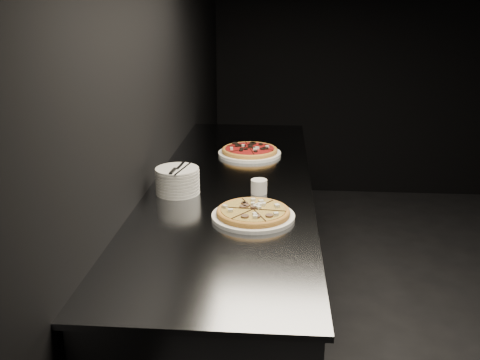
# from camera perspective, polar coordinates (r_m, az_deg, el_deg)

# --- Properties ---
(wall_left) EXTENTS (0.02, 5.00, 2.80)m
(wall_left) POSITION_cam_1_polar(r_m,az_deg,el_deg) (2.48, -9.56, 10.69)
(wall_left) COLOR black
(wall_left) RESTS_ON floor
(counter) EXTENTS (0.74, 2.44, 0.92)m
(counter) POSITION_cam_1_polar(r_m,az_deg,el_deg) (2.71, -0.78, -9.30)
(counter) COLOR slate
(counter) RESTS_ON floor
(pizza_mushroom) EXTENTS (0.33, 0.33, 0.04)m
(pizza_mushroom) POSITION_cam_1_polar(r_m,az_deg,el_deg) (2.09, 1.42, -3.56)
(pizza_mushroom) COLOR white
(pizza_mushroom) RESTS_ON counter
(pizza_tomato) EXTENTS (0.38, 0.38, 0.04)m
(pizza_tomato) POSITION_cam_1_polar(r_m,az_deg,el_deg) (2.96, 1.03, 3.10)
(pizza_tomato) COLOR white
(pizza_tomato) RESTS_ON counter
(plate_stack) EXTENTS (0.19, 0.19, 0.11)m
(plate_stack) POSITION_cam_1_polar(r_m,az_deg,el_deg) (2.37, -6.68, -0.06)
(plate_stack) COLOR white
(plate_stack) RESTS_ON counter
(cutlery) EXTENTS (0.09, 0.20, 0.01)m
(cutlery) POSITION_cam_1_polar(r_m,az_deg,el_deg) (2.34, -6.62, 1.21)
(cutlery) COLOR #BABDC2
(cutlery) RESTS_ON plate_stack
(ramekin) EXTENTS (0.07, 0.07, 0.06)m
(ramekin) POSITION_cam_1_polar(r_m,az_deg,el_deg) (2.36, 2.04, -0.65)
(ramekin) COLOR silver
(ramekin) RESTS_ON counter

